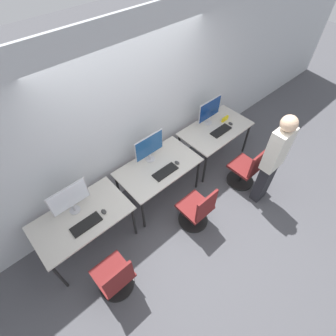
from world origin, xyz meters
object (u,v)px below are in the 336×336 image
Objects in this scene: office_chair_right at (246,170)px; monitor_right at (210,110)px; office_chair_left at (116,278)px; office_chair_center at (197,211)px; keyboard_right at (221,131)px; monitor_left at (69,199)px; monitor_center at (149,147)px; keyboard_center at (165,172)px; mouse_right at (231,124)px; person_right at (274,159)px; keyboard_left at (86,224)px; mouse_center at (177,163)px; mouse_left at (104,212)px.

monitor_right is at bearing 86.15° from office_chair_right.
office_chair_left and office_chair_center have the same top height.
keyboard_right is (1.29, 0.71, 0.40)m from office_chair_center.
monitor_left is at bearing -179.04° from monitor_right.
monitor_center is at bearing 35.32° from office_chair_left.
monitor_center reaches higher than office_chair_right.
keyboard_right is (0.00, -0.31, -0.27)m from monitor_right.
office_chair_center reaches higher than keyboard_center.
office_chair_center is at bearing -155.57° from mouse_right.
person_right is (-0.12, -1.08, 0.22)m from keyboard_right.
mouse_center reaches higher than keyboard_left.
office_chair_center is (1.42, -0.67, -0.40)m from keyboard_left.
monitor_left is 3.02m from mouse_right.
keyboard_center is at bearing -1.27° from mouse_left.
monitor_left is 0.40m from keyboard_left.
monitor_left is 0.30× the size of person_right.
monitor_left reaches higher than keyboard_left.
monitor_left is 1.85m from office_chair_center.
keyboard_left is 1.00× the size of keyboard_center.
monitor_left is 1.18m from office_chair_left.
monitor_right is 0.30× the size of person_right.
monitor_right is (1.10, 0.35, 0.26)m from mouse_center.
office_chair_right is (2.38, -0.68, -0.40)m from mouse_left.
person_right is at bearing -39.62° from keyboard_center.
keyboard_left is 0.78× the size of monitor_right.
monitor_left is 5.82× the size of mouse_center.
keyboard_right is at bearing -90.00° from monitor_right.
office_chair_left reaches higher than mouse_right.
person_right is at bearing -46.65° from mouse_center.
mouse_center is at bearing 147.01° from office_chair_right.
mouse_left is 0.10× the size of office_chair_left.
person_right reaches higher than monitor_center.
office_chair_left is at bearing -96.40° from keyboard_left.
person_right reaches higher than keyboard_center.
keyboard_center is 0.26m from mouse_center.
monitor_right is at bearing 19.95° from office_chair_left.
monitor_center is at bearing 179.91° from monitor_right.
monitor_left is 1.28× the size of keyboard_center.
monitor_center is 1.68m from mouse_right.
mouse_left is 1.09m from keyboard_center.
mouse_center is 1.00× the size of mouse_right.
keyboard_center is (1.09, -0.02, -0.01)m from mouse_left.
monitor_center reaches higher than keyboard_right.
office_chair_right is (1.29, -0.66, -0.40)m from keyboard_center.
office_chair_center reaches higher than mouse_center.
office_chair_right reaches higher than mouse_center.
person_right is at bearing -27.27° from monitor_left.
keyboard_center is 0.77m from office_chair_center.
person_right is (1.24, -1.39, -0.05)m from monitor_center.
mouse_left is 2.45m from keyboard_right.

